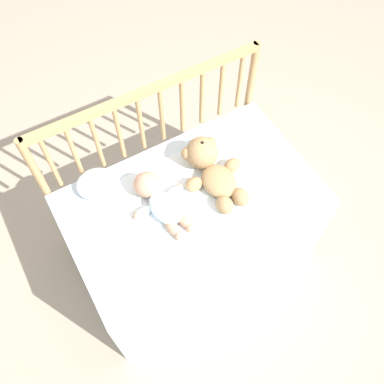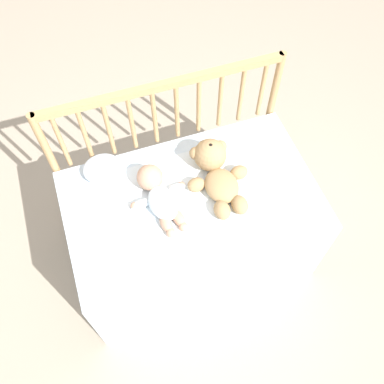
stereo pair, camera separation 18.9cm
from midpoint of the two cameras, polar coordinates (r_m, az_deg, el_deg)
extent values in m
plane|color=tan|center=(2.44, 2.24, -7.74)|extent=(12.00, 12.00, 0.00)
cube|color=silver|center=(2.19, 2.49, -4.83)|extent=(1.15, 0.70, 0.56)
cylinder|color=tan|center=(2.18, -14.80, 1.58)|extent=(0.04, 0.04, 0.93)
cylinder|color=tan|center=(2.38, 12.31, 8.99)|extent=(0.04, 0.04, 0.93)
cube|color=tan|center=(1.87, -0.87, 13.82)|extent=(1.12, 0.03, 0.04)
cylinder|color=tan|center=(1.97, -14.43, 6.27)|extent=(0.02, 0.02, 0.34)
cylinder|color=tan|center=(1.97, -11.39, 7.15)|extent=(0.02, 0.02, 0.34)
cylinder|color=tan|center=(1.97, -8.34, 8.02)|extent=(0.02, 0.02, 0.34)
cylinder|color=tan|center=(1.98, -5.30, 8.86)|extent=(0.02, 0.02, 0.34)
cylinder|color=tan|center=(2.00, -2.29, 9.66)|extent=(0.02, 0.02, 0.34)
cylinder|color=tan|center=(2.02, 0.68, 10.42)|extent=(0.02, 0.02, 0.34)
cylinder|color=tan|center=(2.05, 3.59, 11.14)|extent=(0.02, 0.02, 0.34)
cylinder|color=tan|center=(2.08, 6.43, 11.81)|extent=(0.02, 0.02, 0.34)
cylinder|color=tan|center=(2.12, 9.19, 12.43)|extent=(0.02, 0.02, 0.34)
cylinder|color=tan|center=(2.16, 11.86, 13.00)|extent=(0.02, 0.02, 0.34)
cube|color=white|center=(1.95, 3.44, -0.82)|extent=(0.75, 0.52, 0.01)
ellipsoid|color=tan|center=(1.94, 6.70, 0.73)|extent=(0.15, 0.19, 0.08)
sphere|color=tan|center=(1.99, 5.16, 4.75)|extent=(0.15, 0.15, 0.15)
sphere|color=beige|center=(1.96, 5.26, 5.47)|extent=(0.06, 0.06, 0.06)
sphere|color=black|center=(1.93, 5.32, 5.95)|extent=(0.02, 0.02, 0.02)
sphere|color=tan|center=(1.98, 3.24, 4.95)|extent=(0.06, 0.06, 0.06)
sphere|color=tan|center=(2.02, 6.51, 5.84)|extent=(0.06, 0.06, 0.06)
ellipsoid|color=tan|center=(1.94, 3.36, 0.75)|extent=(0.08, 0.07, 0.07)
ellipsoid|color=tan|center=(2.00, 8.99, 2.38)|extent=(0.08, 0.07, 0.07)
ellipsoid|color=tan|center=(1.88, 6.91, -2.66)|extent=(0.07, 0.09, 0.07)
ellipsoid|color=tan|center=(1.91, 9.21, -1.93)|extent=(0.07, 0.09, 0.07)
ellipsoid|color=white|center=(1.89, -1.07, -1.62)|extent=(0.15, 0.20, 0.08)
sphere|color=tan|center=(1.93, -2.88, 1.73)|extent=(0.12, 0.12, 0.12)
ellipsoid|color=white|center=(1.91, -4.07, -1.90)|extent=(0.10, 0.06, 0.04)
ellipsoid|color=white|center=(1.94, 0.66, 0.21)|extent=(0.10, 0.06, 0.04)
sphere|color=tan|center=(1.90, -4.87, -2.12)|extent=(0.04, 0.04, 0.04)
sphere|color=tan|center=(1.95, 1.31, 0.63)|extent=(0.04, 0.04, 0.04)
ellipsoid|color=tan|center=(1.85, -0.56, -4.53)|extent=(0.06, 0.10, 0.05)
ellipsoid|color=tan|center=(1.87, 1.12, -3.76)|extent=(0.06, 0.10, 0.05)
sphere|color=tan|center=(1.84, 0.10, -5.70)|extent=(0.04, 0.04, 0.04)
sphere|color=tan|center=(1.85, 1.79, -4.91)|extent=(0.04, 0.04, 0.04)
ellipsoid|color=silver|center=(2.02, -9.28, 2.91)|extent=(0.18, 0.17, 0.06)
camera|label=1|loc=(0.09, -87.13, 4.72)|focal=40.00mm
camera|label=2|loc=(0.09, 92.87, -4.72)|focal=40.00mm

